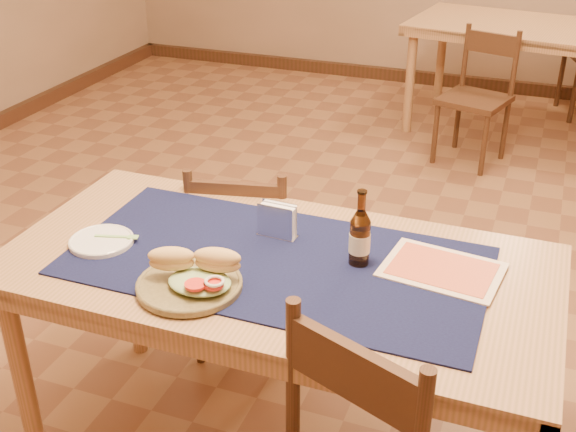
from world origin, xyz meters
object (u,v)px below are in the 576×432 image
(chair_main_far, at_px, (245,254))
(napkin_holder, at_px, (277,221))
(main_table, at_px, (276,285))
(back_table, at_px, (542,39))
(sandwich_plate, at_px, (193,278))
(beer_bottle, at_px, (360,237))

(chair_main_far, relative_size, napkin_holder, 6.63)
(main_table, bearing_deg, back_table, 80.56)
(main_table, height_order, chair_main_far, chair_main_far)
(chair_main_far, bearing_deg, napkin_holder, -52.62)
(sandwich_plate, relative_size, napkin_holder, 2.31)
(main_table, relative_size, sandwich_plate, 5.53)
(chair_main_far, xyz_separation_m, napkin_holder, (0.28, -0.36, 0.37))
(sandwich_plate, bearing_deg, napkin_holder, 72.54)
(beer_bottle, bearing_deg, chair_main_far, 142.33)
(main_table, xyz_separation_m, back_table, (0.56, 3.35, 0.00))
(back_table, height_order, sandwich_plate, sandwich_plate)
(main_table, height_order, napkin_holder, napkin_holder)
(back_table, relative_size, sandwich_plate, 6.16)
(beer_bottle, height_order, napkin_holder, beer_bottle)
(chair_main_far, bearing_deg, beer_bottle, -37.67)
(back_table, bearing_deg, main_table, -99.44)
(main_table, bearing_deg, napkin_holder, 109.62)
(back_table, bearing_deg, chair_main_far, -107.14)
(chair_main_far, height_order, beer_bottle, beer_bottle)
(main_table, xyz_separation_m, chair_main_far, (-0.32, 0.50, -0.24))
(beer_bottle, distance_m, napkin_holder, 0.28)
(back_table, xyz_separation_m, beer_bottle, (-0.33, -3.29, 0.17))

